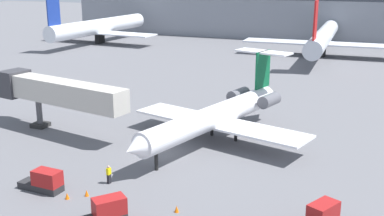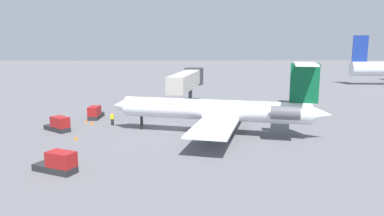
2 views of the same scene
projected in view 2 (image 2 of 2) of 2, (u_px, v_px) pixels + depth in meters
name	position (u px, v px, depth m)	size (l,w,h in m)	color
ground_plane	(173.00, 129.00, 47.13)	(400.00, 400.00, 0.10)	#5B5B60
regional_jet	(222.00, 110.00, 43.64)	(21.20, 26.63, 8.77)	white
jet_bridge	(187.00, 80.00, 61.63)	(18.55, 6.37, 6.49)	#B7B2A8
ground_crew_marshaller	(112.00, 119.00, 48.92)	(0.32, 0.44, 1.69)	black
baggage_tug_lead	(58.00, 163.00, 30.78)	(3.01, 4.21, 1.90)	#262628
baggage_tug_trailing	(59.00, 125.00, 45.46)	(3.62, 3.98, 1.90)	#262628
baggage_tug_spare	(95.00, 113.00, 53.10)	(4.07, 1.62, 1.90)	#262628
traffic_cone_near	(92.00, 123.00, 49.35)	(0.36, 0.36, 0.55)	orange
traffic_cone_mid	(86.00, 121.00, 50.50)	(0.36, 0.36, 0.55)	orange
traffic_cone_far	(76.00, 138.00, 41.37)	(0.36, 0.36, 0.55)	orange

